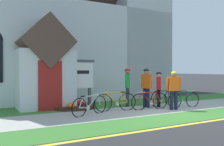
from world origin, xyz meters
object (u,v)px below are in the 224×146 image
at_px(cyclist_in_blue_jersey, 159,87).
at_px(bicycle_yellow, 150,101).
at_px(bicycle_white, 162,98).
at_px(bicycle_red, 90,105).
at_px(church_sign, 72,76).
at_px(bicycle_green, 116,102).
at_px(cyclist_in_white_jersey, 146,84).
at_px(cyclist_in_yellow_jersey, 127,84).
at_px(roadside_conifer, 140,29).
at_px(cyclist_in_green_jersey, 174,88).
at_px(bicycle_black, 184,100).

bearing_deg(cyclist_in_blue_jersey, bicycle_yellow, -155.55).
distance_m(bicycle_white, bicycle_red, 4.13).
relative_size(church_sign, bicycle_red, 1.32).
xyz_separation_m(bicycle_green, cyclist_in_white_jersey, (1.68, 0.13, 0.66)).
relative_size(cyclist_in_blue_jersey, cyclist_in_yellow_jersey, 0.91).
bearing_deg(bicycle_white, church_sign, 160.18).
xyz_separation_m(bicycle_white, roadside_conifer, (3.78, 7.21, 4.62)).
distance_m(bicycle_white, cyclist_in_green_jersey, 1.46).
bearing_deg(bicycle_black, cyclist_in_white_jersey, 148.42).
relative_size(bicycle_red, cyclist_in_yellow_jersey, 0.95).
height_order(bicycle_white, roadside_conifer, roadside_conifer).
bearing_deg(bicycle_white, cyclist_in_blue_jersey, -147.92).
xyz_separation_m(bicycle_black, cyclist_in_yellow_jersey, (-1.98, 1.59, 0.69)).
xyz_separation_m(bicycle_black, cyclist_in_blue_jersey, (-0.82, 0.73, 0.57)).
height_order(bicycle_yellow, cyclist_in_blue_jersey, cyclist_in_blue_jersey).
bearing_deg(cyclist_in_white_jersey, bicycle_yellow, -110.80).
relative_size(bicycle_yellow, cyclist_in_green_jersey, 1.06).
relative_size(bicycle_red, bicycle_green, 0.96).
distance_m(bicycle_yellow, bicycle_white, 1.43).
bearing_deg(church_sign, roadside_conifer, 36.30).
bearing_deg(cyclist_in_yellow_jersey, bicycle_black, -38.78).
relative_size(bicycle_yellow, cyclist_in_yellow_jersey, 0.98).
height_order(bicycle_white, bicycle_red, bicycle_red).
relative_size(bicycle_yellow, bicycle_red, 1.03).
bearing_deg(bicycle_green, roadside_conifer, 48.89).
xyz_separation_m(bicycle_yellow, bicycle_white, (1.27, 0.66, -0.01)).
distance_m(bicycle_white, cyclist_in_blue_jersey, 0.80).
xyz_separation_m(bicycle_white, cyclist_in_white_jersey, (-1.08, -0.15, 0.69)).
bearing_deg(bicycle_red, cyclist_in_green_jersey, -9.84).
bearing_deg(bicycle_white, bicycle_green, -174.22).
bearing_deg(cyclist_in_green_jersey, bicycle_black, 15.87).
distance_m(bicycle_black, cyclist_in_blue_jersey, 1.24).
bearing_deg(bicycle_red, bicycle_yellow, -0.65).
bearing_deg(bicycle_green, cyclist_in_yellow_jersey, 36.97).
height_order(cyclist_in_white_jersey, cyclist_in_yellow_jersey, cyclist_in_yellow_jersey).
height_order(bicycle_green, cyclist_in_white_jersey, cyclist_in_white_jersey).
height_order(bicycle_yellow, bicycle_green, bicycle_green).
xyz_separation_m(bicycle_yellow, cyclist_in_blue_jersey, (0.80, 0.36, 0.57)).
relative_size(cyclist_in_green_jersey, cyclist_in_white_jersey, 0.93).
xyz_separation_m(cyclist_in_green_jersey, roadside_conifer, (4.24, 8.46, 4.02)).
bearing_deg(cyclist_in_blue_jersey, bicycle_red, -174.75).
height_order(bicycle_green, cyclist_in_yellow_jersey, cyclist_in_yellow_jersey).
relative_size(church_sign, bicycle_white, 1.31).
height_order(church_sign, bicycle_red, church_sign).
distance_m(bicycle_black, bicycle_green, 3.19).
height_order(bicycle_yellow, bicycle_black, bicycle_yellow).
bearing_deg(roadside_conifer, bicycle_white, -117.67).
bearing_deg(cyclist_in_green_jersey, cyclist_in_blue_jersey, 90.78).
xyz_separation_m(bicycle_yellow, bicycle_red, (-2.81, 0.03, -0.00)).
distance_m(bicycle_green, cyclist_in_yellow_jersey, 1.56).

